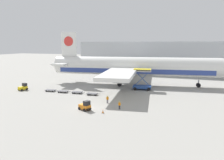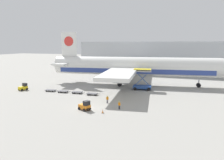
% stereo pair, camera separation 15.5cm
% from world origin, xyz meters
% --- Properties ---
extents(ground_plane, '(400.00, 400.00, 0.00)m').
position_xyz_m(ground_plane, '(0.00, 0.00, 0.00)').
color(ground_plane, '#9E9B93').
extents(terminal_building, '(90.00, 18.20, 14.00)m').
position_xyz_m(terminal_building, '(14.05, 64.23, 6.99)').
color(terminal_building, '#B2B7BC').
rests_on(terminal_building, ground_plane).
extents(airplane_main, '(57.79, 48.66, 17.00)m').
position_xyz_m(airplane_main, '(1.58, 28.66, 5.84)').
color(airplane_main, white).
rests_on(airplane_main, ground_plane).
extents(scissor_lift_loader, '(5.60, 4.07, 6.02)m').
position_xyz_m(scissor_lift_loader, '(6.46, 22.67, 2.25)').
color(scissor_lift_loader, '#284C99').
rests_on(scissor_lift_loader, ground_plane).
extents(baggage_tug_foreground, '(2.17, 2.73, 2.00)m').
position_xyz_m(baggage_tug_foreground, '(-25.31, 9.96, 0.88)').
color(baggage_tug_foreground, yellow).
rests_on(baggage_tug_foreground, ground_plane).
extents(baggage_tug_mid, '(2.78, 2.34, 2.00)m').
position_xyz_m(baggage_tug_mid, '(0.08, -0.90, 0.88)').
color(baggage_tug_mid, orange).
rests_on(baggage_tug_mid, ground_plane).
extents(baggage_dolly_lead, '(3.77, 1.82, 0.48)m').
position_xyz_m(baggage_dolly_lead, '(-16.98, 11.26, 0.39)').
color(baggage_dolly_lead, '#56565B').
rests_on(baggage_dolly_lead, ground_plane).
extents(baggage_dolly_second, '(3.77, 1.82, 0.48)m').
position_xyz_m(baggage_dolly_second, '(-12.94, 11.26, 0.39)').
color(baggage_dolly_second, '#56565B').
rests_on(baggage_dolly_second, ground_plane).
extents(baggage_dolly_third, '(3.77, 1.82, 0.48)m').
position_xyz_m(baggage_dolly_third, '(-8.76, 11.60, 0.39)').
color(baggage_dolly_third, '#56565B').
rests_on(baggage_dolly_third, ground_plane).
extents(baggage_dolly_trail, '(3.77, 1.82, 0.48)m').
position_xyz_m(baggage_dolly_trail, '(-4.16, 11.35, 0.39)').
color(baggage_dolly_trail, '#56565B').
rests_on(baggage_dolly_trail, ground_plane).
extents(ground_crew_near, '(0.55, 0.32, 1.67)m').
position_xyz_m(ground_crew_near, '(6.36, 2.03, 0.97)').
color(ground_crew_near, black).
rests_on(ground_crew_near, ground_plane).
extents(ground_crew_far, '(0.57, 0.23, 1.71)m').
position_xyz_m(ground_crew_far, '(2.41, 5.41, 1.00)').
color(ground_crew_far, black).
rests_on(ground_crew_far, ground_plane).
extents(traffic_cone_near, '(0.40, 0.40, 0.77)m').
position_xyz_m(traffic_cone_near, '(4.14, -1.41, 0.38)').
color(traffic_cone_near, black).
rests_on(traffic_cone_near, ground_plane).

